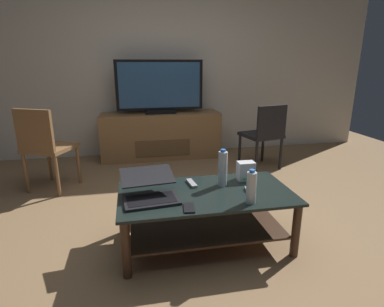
% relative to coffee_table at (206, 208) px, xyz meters
% --- Properties ---
extents(ground_plane, '(7.68, 7.68, 0.00)m').
position_rel_coffee_table_xyz_m(ground_plane, '(-0.01, 0.22, -0.29)').
color(ground_plane, olive).
extents(back_wall, '(6.40, 0.12, 2.80)m').
position_rel_coffee_table_xyz_m(back_wall, '(-0.01, 2.63, 1.11)').
color(back_wall, beige).
rests_on(back_wall, ground).
extents(coffee_table, '(1.27, 0.67, 0.43)m').
position_rel_coffee_table_xyz_m(coffee_table, '(0.00, 0.00, 0.00)').
color(coffee_table, black).
rests_on(coffee_table, ground).
extents(media_cabinet, '(1.69, 0.46, 0.65)m').
position_rel_coffee_table_xyz_m(media_cabinet, '(-0.11, 2.31, 0.03)').
color(media_cabinet, olive).
rests_on(media_cabinet, ground).
extents(television, '(1.20, 0.20, 0.73)m').
position_rel_coffee_table_xyz_m(television, '(-0.11, 2.29, 0.71)').
color(television, black).
rests_on(television, media_cabinet).
extents(dining_chair, '(0.53, 0.53, 0.84)m').
position_rel_coffee_table_xyz_m(dining_chair, '(1.14, 1.54, 0.19)').
color(dining_chair, black).
rests_on(dining_chair, ground).
extents(side_chair, '(0.58, 0.58, 0.91)m').
position_rel_coffee_table_xyz_m(side_chair, '(-1.42, 1.31, 0.22)').
color(side_chair, brown).
rests_on(side_chair, ground).
extents(laptop, '(0.41, 0.43, 0.17)m').
position_rel_coffee_table_xyz_m(laptop, '(-0.41, -0.02, 0.19)').
color(laptop, black).
rests_on(laptop, coffee_table).
extents(router_box, '(0.14, 0.10, 0.15)m').
position_rel_coffee_table_xyz_m(router_box, '(0.37, 0.18, 0.21)').
color(router_box, silver).
rests_on(router_box, coffee_table).
extents(water_bottle_near, '(0.07, 0.07, 0.24)m').
position_rel_coffee_table_xyz_m(water_bottle_near, '(0.26, -0.23, 0.24)').
color(water_bottle_near, silver).
rests_on(water_bottle_near, coffee_table).
extents(water_bottle_far, '(0.07, 0.07, 0.29)m').
position_rel_coffee_table_xyz_m(water_bottle_far, '(0.16, 0.10, 0.27)').
color(water_bottle_far, silver).
rests_on(water_bottle_far, coffee_table).
extents(cell_phone, '(0.09, 0.15, 0.01)m').
position_rel_coffee_table_xyz_m(cell_phone, '(-0.17, -0.24, 0.14)').
color(cell_phone, black).
rests_on(cell_phone, coffee_table).
extents(tv_remote, '(0.06, 0.16, 0.02)m').
position_rel_coffee_table_xyz_m(tv_remote, '(0.31, -0.08, 0.14)').
color(tv_remote, '#99999E').
rests_on(tv_remote, coffee_table).
extents(soundbar_remote, '(0.06, 0.16, 0.02)m').
position_rel_coffee_table_xyz_m(soundbar_remote, '(-0.08, 0.16, 0.14)').
color(soundbar_remote, '#99999E').
rests_on(soundbar_remote, coffee_table).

